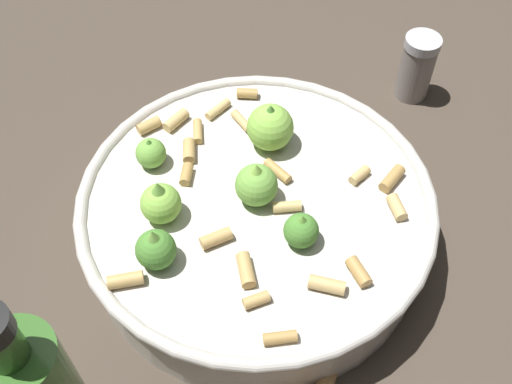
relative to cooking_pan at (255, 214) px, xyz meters
The scene contains 3 objects.
ground_plane 0.04m from the cooking_pan, 103.71° to the right, with size 2.40×2.40×0.00m, color #42382D.
cooking_pan is the anchor object (origin of this frame).
pepper_shaker 0.30m from the cooking_pan, 41.48° to the right, with size 0.04×0.04×0.09m.
Camera 1 is at (-0.36, -0.00, 0.54)m, focal length 42.98 mm.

